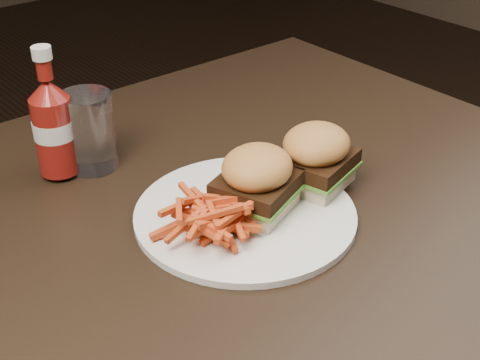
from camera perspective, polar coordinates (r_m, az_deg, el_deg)
dining_table at (r=0.83m, az=-6.73°, el=-5.24°), size 1.20×0.80×0.04m
plate at (r=0.83m, az=0.44°, el=-2.94°), size 0.28×0.28×0.01m
sandwich_half_a at (r=0.82m, az=1.43°, el=-1.83°), size 0.10×0.10×0.02m
sandwich_half_b at (r=0.88m, az=6.37°, el=0.29°), size 0.10×0.10×0.02m
fries_pile at (r=0.77m, az=-2.58°, el=-3.21°), size 0.10×0.10×0.04m
ketchup_bottle at (r=0.92m, az=-15.51°, el=3.68°), size 0.06×0.06×0.11m
tumbler at (r=0.93m, az=-12.75°, el=4.08°), size 0.09×0.09×0.11m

